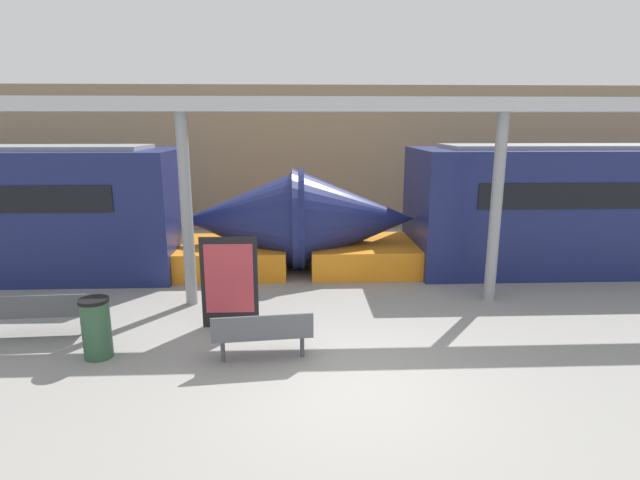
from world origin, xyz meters
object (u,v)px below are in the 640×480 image
object	(u,v)px
bench_near	(263,332)
poster_board	(230,282)
train_left	(639,210)
support_column_near	(187,212)
support_column_far	(496,210)
trash_bin	(96,328)
bench_far	(35,311)

from	to	relation	value
bench_near	poster_board	distance (m)	1.65
train_left	support_column_near	xyz separation A→B (m)	(-11.24, -2.51, 0.47)
train_left	support_column_far	xyz separation A→B (m)	(-4.85, -2.51, 0.47)
support_column_far	trash_bin	bearing A→B (deg)	-161.79
train_left	bench_far	distance (m)	14.27
train_left	support_column_far	bearing A→B (deg)	-152.61
train_left	poster_board	world-z (taller)	train_left
train_left	support_column_near	bearing A→B (deg)	-167.40
bench_far	support_column_far	world-z (taller)	support_column_far
poster_board	bench_far	bearing A→B (deg)	-173.99
train_left	bench_near	xyz separation A→B (m)	(-9.54, -5.22, -1.00)
support_column_near	support_column_far	size ratio (longest dim) A/B	1.00
train_left	poster_board	bearing A→B (deg)	-159.77
trash_bin	support_column_near	size ratio (longest dim) A/B	0.25
bench_near	bench_far	distance (m)	4.22
train_left	bench_far	bearing A→B (deg)	-163.13
trash_bin	support_column_far	world-z (taller)	support_column_far
bench_far	poster_board	distance (m)	3.41
bench_near	bench_far	xyz separation A→B (m)	(-4.08, 1.09, 0.00)
bench_far	poster_board	world-z (taller)	poster_board
train_left	bench_near	size ratio (longest dim) A/B	11.06
bench_far	support_column_far	xyz separation A→B (m)	(8.77, 1.62, 1.47)
train_left	bench_near	distance (m)	10.92
bench_near	support_column_far	size ratio (longest dim) A/B	0.41
train_left	bench_far	xyz separation A→B (m)	(-13.62, -4.13, -1.00)
bench_near	trash_bin	bearing A→B (deg)	168.44
poster_board	support_column_near	bearing A→B (deg)	128.15
trash_bin	support_column_far	bearing A→B (deg)	18.21
trash_bin	poster_board	distance (m)	2.35
bench_far	trash_bin	distance (m)	1.60
bench_far	support_column_near	world-z (taller)	support_column_near
support_column_near	trash_bin	bearing A→B (deg)	-112.47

